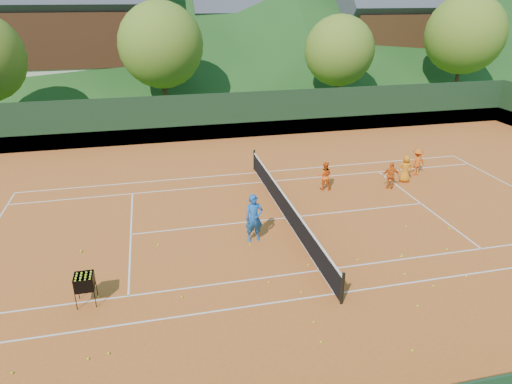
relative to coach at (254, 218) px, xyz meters
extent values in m
plane|color=#284B17|center=(1.74, 1.54, -0.97)|extent=(400.00, 400.00, 0.00)
cube|color=#BA551E|center=(1.74, 1.54, -0.96)|extent=(40.00, 24.00, 0.02)
imported|color=#1954A6|center=(0.00, 0.00, 0.00)|extent=(0.71, 0.49, 1.90)
imported|color=orange|center=(4.43, 4.11, -0.25)|extent=(0.81, 0.71, 1.41)
imported|color=orange|center=(7.58, 3.44, -0.26)|extent=(0.86, 0.53, 1.37)
imported|color=orange|center=(8.73, 4.10, -0.24)|extent=(0.79, 0.64, 1.41)
imported|color=#E65D14|center=(9.80, 4.83, -0.23)|extent=(0.95, 0.58, 1.43)
sphere|color=#C7DE25|center=(-6.42, 0.55, -0.92)|extent=(0.07, 0.07, 0.07)
sphere|color=#C7DE25|center=(3.27, -2.29, -0.92)|extent=(0.07, 0.07, 0.07)
sphere|color=#C7DE25|center=(-5.11, -5.07, -0.92)|extent=(0.07, 0.07, 0.07)
sphere|color=#C7DE25|center=(4.98, -2.37, -0.92)|extent=(0.07, 0.07, 0.07)
sphere|color=#C7DE25|center=(4.44, -3.49, -0.92)|extent=(0.07, 0.07, 0.07)
sphere|color=#C7DE25|center=(-6.42, 0.63, -0.92)|extent=(0.07, 0.07, 0.07)
sphere|color=#C7DE25|center=(0.71, -3.67, -0.92)|extent=(0.07, 0.07, 0.07)
sphere|color=#C7DE25|center=(-0.16, -2.90, -0.92)|extent=(0.07, 0.07, 0.07)
sphere|color=#C7DE25|center=(-3.63, 0.39, -0.92)|extent=(0.07, 0.07, 0.07)
sphere|color=#C7DE25|center=(0.60, -5.12, -0.92)|extent=(0.07, 0.07, 0.07)
sphere|color=#C7DE25|center=(0.52, -5.94, -0.92)|extent=(0.07, 0.07, 0.07)
sphere|color=#C7DE25|center=(-7.43, -5.22, -0.92)|extent=(0.07, 0.07, 0.07)
sphere|color=#C7DE25|center=(5.00, -4.32, -0.92)|extent=(0.07, 0.07, 0.07)
sphere|color=#C7DE25|center=(6.39, -4.08, -0.92)|extent=(0.07, 0.07, 0.07)
sphere|color=#C7DE25|center=(-5.62, -5.15, -0.92)|extent=(0.07, 0.07, 0.07)
sphere|color=#C7DE25|center=(1.45, -2.20, -0.92)|extent=(0.07, 0.07, 0.07)
sphere|color=#C7DE25|center=(6.30, -0.36, -0.92)|extent=(0.07, 0.07, 0.07)
sphere|color=#C7DE25|center=(8.05, 0.01, -0.92)|extent=(0.07, 0.07, 0.07)
sphere|color=#C7DE25|center=(-0.25, -0.40, -0.92)|extent=(0.07, 0.07, 0.07)
sphere|color=#C7DE25|center=(-3.02, -3.05, -0.92)|extent=(0.07, 0.07, 0.07)
sphere|color=#C7DE25|center=(3.94, -5.13, -0.92)|extent=(0.07, 0.07, 0.07)
sphere|color=#C7DE25|center=(-5.57, -2.43, -0.92)|extent=(0.07, 0.07, 0.07)
sphere|color=#C7DE25|center=(2.78, -6.79, -0.92)|extent=(0.07, 0.07, 0.07)
sphere|color=#C7DE25|center=(6.82, -2.37, -0.92)|extent=(0.07, 0.07, 0.07)
sphere|color=#C7DE25|center=(7.88, -0.94, -0.92)|extent=(0.07, 0.07, 0.07)
sphere|color=#C7DE25|center=(4.89, -2.44, -0.92)|extent=(0.07, 0.07, 0.07)
cube|color=silver|center=(1.74, -3.94, -0.95)|extent=(23.77, 0.06, 0.00)
cube|color=white|center=(1.74, 7.03, -0.95)|extent=(23.77, 0.06, 0.00)
cube|color=silver|center=(1.74, -2.57, -0.95)|extent=(23.77, 0.06, 0.00)
cube|color=white|center=(1.74, 5.66, -0.95)|extent=(23.77, 0.06, 0.00)
cube|color=white|center=(-4.66, 1.54, -0.95)|extent=(0.06, 8.23, 0.00)
cube|color=white|center=(8.14, 1.54, -0.95)|extent=(0.06, 8.23, 0.00)
cube|color=white|center=(1.74, 1.54, -0.95)|extent=(12.80, 0.06, 0.00)
cube|color=white|center=(1.74, 1.54, -0.95)|extent=(0.06, 10.97, 0.00)
cube|color=black|center=(1.74, 1.54, -0.50)|extent=(0.03, 11.97, 0.90)
cube|color=white|center=(1.74, 1.54, -0.03)|extent=(0.05, 11.97, 0.06)
cylinder|color=black|center=(1.74, -4.44, -0.40)|extent=(0.10, 0.10, 1.10)
cylinder|color=black|center=(1.74, 7.53, -0.40)|extent=(0.10, 0.10, 1.10)
cube|color=black|center=(1.74, 13.54, 0.55)|extent=(40.00, 0.05, 3.00)
cube|color=#195927|center=(1.74, 13.54, -0.45)|extent=(40.40, 0.05, 1.00)
cylinder|color=black|center=(-6.14, -2.92, -0.67)|extent=(0.02, 0.02, 0.55)
cylinder|color=black|center=(-5.59, -2.92, -0.67)|extent=(0.02, 0.02, 0.55)
cylinder|color=black|center=(-6.14, -2.37, -0.67)|extent=(0.02, 0.02, 0.55)
cylinder|color=black|center=(-5.59, -2.37, -0.67)|extent=(0.02, 0.02, 0.55)
cube|color=black|center=(-5.87, -2.64, -0.40)|extent=(0.55, 0.55, 0.02)
cube|color=black|center=(-5.87, -2.92, -0.17)|extent=(0.55, 0.02, 0.45)
cube|color=black|center=(-5.87, -2.37, -0.17)|extent=(0.55, 0.02, 0.45)
cube|color=black|center=(-6.14, -2.64, -0.17)|extent=(0.02, 0.55, 0.45)
cube|color=black|center=(-5.59, -2.64, -0.17)|extent=(0.02, 0.55, 0.45)
sphere|color=#CCE526|center=(-6.07, -2.85, 0.02)|extent=(0.07, 0.07, 0.07)
sphere|color=#CCE526|center=(-6.07, -2.71, 0.02)|extent=(0.07, 0.07, 0.07)
sphere|color=#CCE526|center=(-6.07, -2.57, 0.02)|extent=(0.07, 0.07, 0.07)
sphere|color=#CCE526|center=(-6.07, -2.44, 0.02)|extent=(0.07, 0.07, 0.07)
sphere|color=#CCE526|center=(-5.94, -2.85, 0.02)|extent=(0.07, 0.07, 0.07)
sphere|color=#CCE526|center=(-5.94, -2.71, 0.02)|extent=(0.07, 0.07, 0.07)
sphere|color=#CCE526|center=(-5.94, -2.57, 0.02)|extent=(0.07, 0.07, 0.07)
sphere|color=#CCE526|center=(-5.94, -2.44, 0.02)|extent=(0.07, 0.07, 0.07)
sphere|color=#CCE526|center=(-5.80, -2.85, 0.02)|extent=(0.07, 0.07, 0.07)
sphere|color=#CCE526|center=(-5.80, -2.71, 0.02)|extent=(0.07, 0.07, 0.07)
sphere|color=#CCE526|center=(-5.80, -2.57, 0.02)|extent=(0.07, 0.07, 0.07)
sphere|color=#CCE526|center=(-5.80, -2.44, 0.02)|extent=(0.07, 0.07, 0.07)
sphere|color=#CCE526|center=(-5.66, -2.85, 0.02)|extent=(0.07, 0.07, 0.07)
sphere|color=#CCE526|center=(-5.66, -2.71, 0.02)|extent=(0.07, 0.07, 0.07)
sphere|color=#CCE526|center=(-5.66, -2.57, 0.02)|extent=(0.07, 0.07, 0.07)
sphere|color=#CCE526|center=(-5.66, -2.44, 0.02)|extent=(0.07, 0.07, 0.07)
cube|color=beige|center=(-8.26, 31.54, 0.47)|extent=(12.00, 9.00, 2.88)
cube|color=#351B0E|center=(-8.26, 31.54, 4.15)|extent=(12.24, 9.18, 4.48)
cube|color=#3E3E45|center=(-8.26, 31.54, 6.99)|extent=(13.80, 9.93, 9.93)
cube|color=beige|center=(7.74, 35.54, 0.29)|extent=(11.00, 8.00, 2.52)
cube|color=#391F0F|center=(7.74, 35.54, 3.51)|extent=(11.22, 8.16, 3.92)
cube|color=#43424A|center=(7.74, 35.54, 6.07)|extent=(12.65, 8.82, 8.82)
cube|color=beige|center=(21.74, 31.54, 0.38)|extent=(10.00, 8.00, 2.70)
cube|color=#361E0E|center=(21.74, 31.54, 3.83)|extent=(10.20, 8.16, 4.20)
cube|color=#43434B|center=(21.74, 31.54, 6.53)|extent=(11.50, 8.82, 8.82)
cylinder|color=#41281A|center=(-2.26, 21.54, 0.47)|extent=(0.36, 0.36, 2.88)
sphere|color=#46731E|center=(-2.26, 21.54, 4.23)|extent=(6.40, 6.40, 6.40)
cylinder|color=#3C2718|center=(11.74, 20.54, 0.29)|extent=(0.36, 0.36, 2.52)
sphere|color=#48731E|center=(11.74, 20.54, 3.58)|extent=(5.60, 5.60, 5.60)
cylinder|color=#3E2618|center=(23.74, 21.54, 0.56)|extent=(0.36, 0.36, 3.06)
sphere|color=#48711E|center=(23.74, 21.54, 4.56)|extent=(6.80, 6.80, 6.80)
camera|label=1|loc=(-3.42, -15.04, 7.82)|focal=32.00mm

